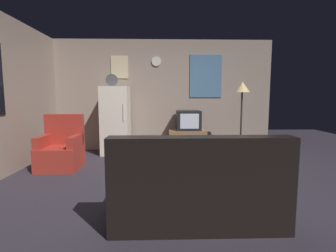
{
  "coord_description": "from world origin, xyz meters",
  "views": [
    {
      "loc": [
        -0.03,
        -3.62,
        1.27
      ],
      "look_at": [
        0.1,
        0.9,
        0.75
      ],
      "focal_mm": 26.83,
      "sensor_mm": 36.0,
      "label": 1
    }
  ],
  "objects_px": {
    "coffee_table": "(148,162)",
    "armchair": "(61,149)",
    "remote_control": "(143,148)",
    "tv_stand": "(187,141)",
    "mug_ceramic_white": "(159,144)",
    "standing_lamp": "(242,93)",
    "book_stack": "(214,150)",
    "crt_tv": "(188,120)",
    "couch": "(197,192)",
    "fridge": "(116,120)",
    "wine_glass": "(148,143)"
  },
  "relations": [
    {
      "from": "fridge",
      "to": "standing_lamp",
      "type": "distance_m",
      "value": 2.8
    },
    {
      "from": "mug_ceramic_white",
      "to": "tv_stand",
      "type": "bearing_deg",
      "value": 67.42
    },
    {
      "from": "standing_lamp",
      "to": "armchair",
      "type": "bearing_deg",
      "value": -167.87
    },
    {
      "from": "fridge",
      "to": "coffee_table",
      "type": "distance_m",
      "value": 1.87
    },
    {
      "from": "tv_stand",
      "to": "crt_tv",
      "type": "relative_size",
      "value": 1.56
    },
    {
      "from": "coffee_table",
      "to": "armchair",
      "type": "xyz_separation_m",
      "value": [
        -1.58,
        0.46,
        0.11
      ]
    },
    {
      "from": "standing_lamp",
      "to": "couch",
      "type": "distance_m",
      "value": 3.25
    },
    {
      "from": "tv_stand",
      "to": "couch",
      "type": "height_order",
      "value": "couch"
    },
    {
      "from": "crt_tv",
      "to": "mug_ceramic_white",
      "type": "distance_m",
      "value": 1.68
    },
    {
      "from": "fridge",
      "to": "armchair",
      "type": "relative_size",
      "value": 1.84
    },
    {
      "from": "coffee_table",
      "to": "couch",
      "type": "height_order",
      "value": "couch"
    },
    {
      "from": "remote_control",
      "to": "couch",
      "type": "xyz_separation_m",
      "value": [
        0.65,
        -1.52,
        -0.14
      ]
    },
    {
      "from": "standing_lamp",
      "to": "armchair",
      "type": "relative_size",
      "value": 1.66
    },
    {
      "from": "mug_ceramic_white",
      "to": "book_stack",
      "type": "relative_size",
      "value": 0.45
    },
    {
      "from": "mug_ceramic_white",
      "to": "couch",
      "type": "relative_size",
      "value": 0.05
    },
    {
      "from": "standing_lamp",
      "to": "book_stack",
      "type": "xyz_separation_m",
      "value": [
        -0.48,
        0.4,
        -1.3
      ]
    },
    {
      "from": "remote_control",
      "to": "book_stack",
      "type": "bearing_deg",
      "value": 65.03
    },
    {
      "from": "tv_stand",
      "to": "couch",
      "type": "xyz_separation_m",
      "value": [
        -0.24,
        -3.25,
        0.05
      ]
    },
    {
      "from": "coffee_table",
      "to": "book_stack",
      "type": "bearing_deg",
      "value": 48.57
    },
    {
      "from": "fridge",
      "to": "couch",
      "type": "xyz_separation_m",
      "value": [
        1.38,
        -3.17,
        -0.44
      ]
    },
    {
      "from": "tv_stand",
      "to": "coffee_table",
      "type": "distance_m",
      "value": 1.87
    },
    {
      "from": "standing_lamp",
      "to": "remote_control",
      "type": "relative_size",
      "value": 10.6
    },
    {
      "from": "mug_ceramic_white",
      "to": "couch",
      "type": "distance_m",
      "value": 1.78
    },
    {
      "from": "book_stack",
      "to": "crt_tv",
      "type": "bearing_deg",
      "value": 172.09
    },
    {
      "from": "crt_tv",
      "to": "mug_ceramic_white",
      "type": "relative_size",
      "value": 6.0
    },
    {
      "from": "wine_glass",
      "to": "mug_ceramic_white",
      "type": "distance_m",
      "value": 0.2
    },
    {
      "from": "mug_ceramic_white",
      "to": "remote_control",
      "type": "bearing_deg",
      "value": -141.07
    },
    {
      "from": "coffee_table",
      "to": "remote_control",
      "type": "distance_m",
      "value": 0.25
    },
    {
      "from": "tv_stand",
      "to": "mug_ceramic_white",
      "type": "bearing_deg",
      "value": -112.58
    },
    {
      "from": "fridge",
      "to": "mug_ceramic_white",
      "type": "height_order",
      "value": "fridge"
    },
    {
      "from": "coffee_table",
      "to": "armchair",
      "type": "height_order",
      "value": "armchair"
    },
    {
      "from": "tv_stand",
      "to": "armchair",
      "type": "relative_size",
      "value": 0.87
    },
    {
      "from": "armchair",
      "to": "couch",
      "type": "distance_m",
      "value": 2.96
    },
    {
      "from": "mug_ceramic_white",
      "to": "armchair",
      "type": "distance_m",
      "value": 1.79
    },
    {
      "from": "book_stack",
      "to": "armchair",
      "type": "bearing_deg",
      "value": -159.12
    },
    {
      "from": "crt_tv",
      "to": "remote_control",
      "type": "height_order",
      "value": "crt_tv"
    },
    {
      "from": "coffee_table",
      "to": "remote_control",
      "type": "height_order",
      "value": "remote_control"
    },
    {
      "from": "tv_stand",
      "to": "crt_tv",
      "type": "distance_m",
      "value": 0.48
    },
    {
      "from": "standing_lamp",
      "to": "couch",
      "type": "bearing_deg",
      "value": -115.57
    },
    {
      "from": "tv_stand",
      "to": "book_stack",
      "type": "xyz_separation_m",
      "value": [
        0.61,
        -0.08,
        -0.2
      ]
    },
    {
      "from": "remote_control",
      "to": "armchair",
      "type": "distance_m",
      "value": 1.59
    },
    {
      "from": "coffee_table",
      "to": "mug_ceramic_white",
      "type": "height_order",
      "value": "mug_ceramic_white"
    },
    {
      "from": "coffee_table",
      "to": "armchair",
      "type": "bearing_deg",
      "value": 163.67
    },
    {
      "from": "mug_ceramic_white",
      "to": "book_stack",
      "type": "xyz_separation_m",
      "value": [
        1.25,
        1.44,
        -0.43
      ]
    },
    {
      "from": "crt_tv",
      "to": "couch",
      "type": "distance_m",
      "value": 3.29
    },
    {
      "from": "crt_tv",
      "to": "couch",
      "type": "relative_size",
      "value": 0.32
    },
    {
      "from": "fridge",
      "to": "couch",
      "type": "distance_m",
      "value": 3.48
    },
    {
      "from": "fridge",
      "to": "coffee_table",
      "type": "height_order",
      "value": "fridge"
    },
    {
      "from": "coffee_table",
      "to": "armchair",
      "type": "relative_size",
      "value": 0.75
    },
    {
      "from": "standing_lamp",
      "to": "couch",
      "type": "xyz_separation_m",
      "value": [
        -1.33,
        -2.78,
        -1.05
      ]
    }
  ]
}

